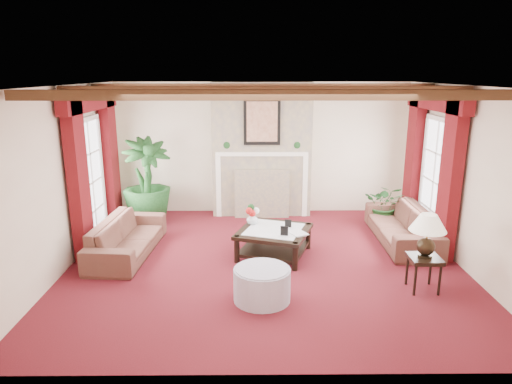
{
  "coord_description": "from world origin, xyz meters",
  "views": [
    {
      "loc": [
        -0.2,
        -6.63,
        2.89
      ],
      "look_at": [
        -0.14,
        0.4,
        1.03
      ],
      "focal_mm": 32.0,
      "sensor_mm": 36.0,
      "label": 1
    }
  ],
  "objects_px": {
    "sofa_right": "(402,219)",
    "potted_palm": "(148,199)",
    "sofa_left": "(127,231)",
    "ottoman": "(262,285)",
    "coffee_table": "(274,242)",
    "side_table": "(423,273)"
  },
  "relations": [
    {
      "from": "sofa_right",
      "to": "potted_palm",
      "type": "bearing_deg",
      "value": -102.77
    },
    {
      "from": "sofa_left",
      "to": "potted_palm",
      "type": "relative_size",
      "value": 1.06
    },
    {
      "from": "sofa_left",
      "to": "sofa_right",
      "type": "height_order",
      "value": "sofa_right"
    },
    {
      "from": "sofa_left",
      "to": "ottoman",
      "type": "relative_size",
      "value": 2.73
    },
    {
      "from": "sofa_right",
      "to": "potted_palm",
      "type": "distance_m",
      "value": 4.81
    },
    {
      "from": "sofa_right",
      "to": "ottoman",
      "type": "distance_m",
      "value": 3.26
    },
    {
      "from": "coffee_table",
      "to": "sofa_right",
      "type": "bearing_deg",
      "value": 33.65
    },
    {
      "from": "potted_palm",
      "to": "sofa_right",
      "type": "bearing_deg",
      "value": -13.68
    },
    {
      "from": "ottoman",
      "to": "sofa_right",
      "type": "bearing_deg",
      "value": 40.2
    },
    {
      "from": "potted_palm",
      "to": "side_table",
      "type": "distance_m",
      "value": 5.3
    },
    {
      "from": "sofa_left",
      "to": "side_table",
      "type": "bearing_deg",
      "value": -102.82
    },
    {
      "from": "sofa_right",
      "to": "coffee_table",
      "type": "xyz_separation_m",
      "value": [
        -2.26,
        -0.59,
        -0.19
      ]
    },
    {
      "from": "potted_palm",
      "to": "side_table",
      "type": "xyz_separation_m",
      "value": [
        4.38,
        -2.97,
        -0.23
      ]
    },
    {
      "from": "ottoman",
      "to": "potted_palm",
      "type": "bearing_deg",
      "value": 123.95
    },
    {
      "from": "sofa_left",
      "to": "coffee_table",
      "type": "bearing_deg",
      "value": -87.99
    },
    {
      "from": "coffee_table",
      "to": "side_table",
      "type": "bearing_deg",
      "value": -13.13
    },
    {
      "from": "sofa_left",
      "to": "coffee_table",
      "type": "distance_m",
      "value": 2.4
    },
    {
      "from": "sofa_left",
      "to": "ottoman",
      "type": "xyz_separation_m",
      "value": [
        2.16,
        -1.59,
        -0.17
      ]
    },
    {
      "from": "coffee_table",
      "to": "side_table",
      "type": "height_order",
      "value": "side_table"
    },
    {
      "from": "sofa_left",
      "to": "sofa_right",
      "type": "distance_m",
      "value": 4.68
    },
    {
      "from": "sofa_left",
      "to": "side_table",
      "type": "relative_size",
      "value": 4.22
    },
    {
      "from": "sofa_right",
      "to": "coffee_table",
      "type": "height_order",
      "value": "sofa_right"
    }
  ]
}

